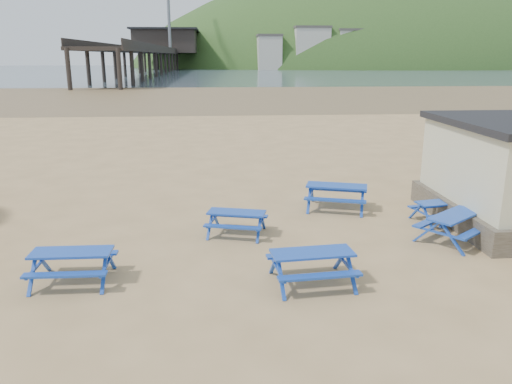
{
  "coord_description": "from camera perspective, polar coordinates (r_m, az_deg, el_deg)",
  "views": [
    {
      "loc": [
        -0.05,
        -12.86,
        4.94
      ],
      "look_at": [
        1.1,
        1.5,
        1.0
      ],
      "focal_mm": 35.0,
      "sensor_mm": 36.0,
      "label": 1
    }
  ],
  "objects": [
    {
      "name": "ground",
      "position": [
        13.77,
        -4.08,
        -5.76
      ],
      "size": [
        400.0,
        400.0,
        0.0
      ],
      "primitive_type": "plane",
      "color": "tan",
      "rests_on": "ground"
    },
    {
      "name": "wet_sand",
      "position": [
        68.04,
        -4.6,
        11.08
      ],
      "size": [
        400.0,
        400.0,
        0.0
      ],
      "primitive_type": "plane",
      "color": "olive",
      "rests_on": "ground"
    },
    {
      "name": "sea",
      "position": [
        182.92,
        -4.68,
        13.7
      ],
      "size": [
        400.0,
        400.0,
        0.0
      ],
      "primitive_type": "plane",
      "color": "#435460",
      "rests_on": "ground"
    },
    {
      "name": "picnic_table_blue_a",
      "position": [
        14.24,
        -2.22,
        -3.55
      ],
      "size": [
        1.9,
        1.67,
        0.68
      ],
      "rotation": [
        0.0,
        0.0,
        -0.26
      ],
      "color": "#143FA6",
      "rests_on": "ground"
    },
    {
      "name": "picnic_table_blue_b",
      "position": [
        16.76,
        9.15,
        -0.57
      ],
      "size": [
        2.35,
        2.1,
        0.82
      ],
      "rotation": [
        0.0,
        0.0,
        -0.3
      ],
      "color": "#143FA6",
      "rests_on": "ground"
    },
    {
      "name": "picnic_table_blue_c",
      "position": [
        16.28,
        20.39,
        -2.15
      ],
      "size": [
        1.78,
        1.54,
        0.66
      ],
      "rotation": [
        0.0,
        0.0,
        0.2
      ],
      "color": "#143FA6",
      "rests_on": "ground"
    },
    {
      "name": "picnic_table_blue_d",
      "position": [
        12.04,
        -20.21,
        -8.0
      ],
      "size": [
        1.78,
        1.44,
        0.74
      ],
      "rotation": [
        0.0,
        0.0,
        -0.01
      ],
      "color": "#143FA6",
      "rests_on": "ground"
    },
    {
      "name": "picnic_table_blue_e",
      "position": [
        11.3,
        6.41,
        -8.59
      ],
      "size": [
        1.95,
        1.63,
        0.76
      ],
      "rotation": [
        0.0,
        0.0,
        0.1
      ],
      "color": "#143FA6",
      "rests_on": "ground"
    },
    {
      "name": "picnic_table_blue_f",
      "position": [
        14.74,
        21.69,
        -3.82
      ],
      "size": [
        2.38,
        2.31,
        0.78
      ],
      "rotation": [
        0.0,
        0.0,
        0.65
      ],
      "color": "#143FA6",
      "rests_on": "ground"
    },
    {
      "name": "pier",
      "position": [
        191.93,
        -10.29,
        15.21
      ],
      "size": [
        24.0,
        220.0,
        39.29
      ],
      "color": "black",
      "rests_on": "ground"
    },
    {
      "name": "headland_town",
      "position": [
        259.14,
        16.11,
        11.42
      ],
      "size": [
        264.0,
        144.0,
        108.0
      ],
      "color": "#2D4C1E",
      "rests_on": "ground"
    }
  ]
}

